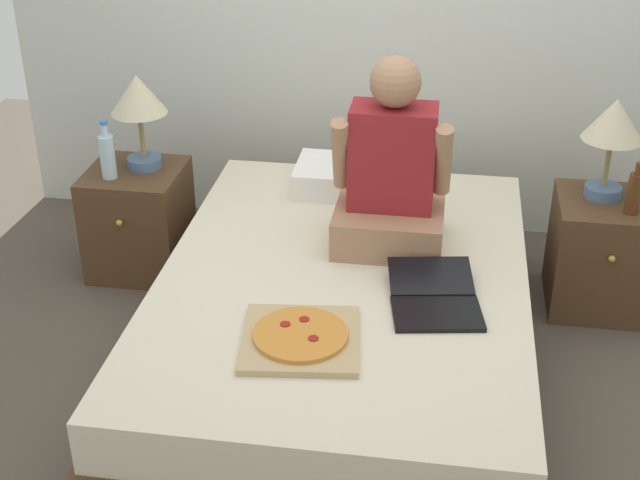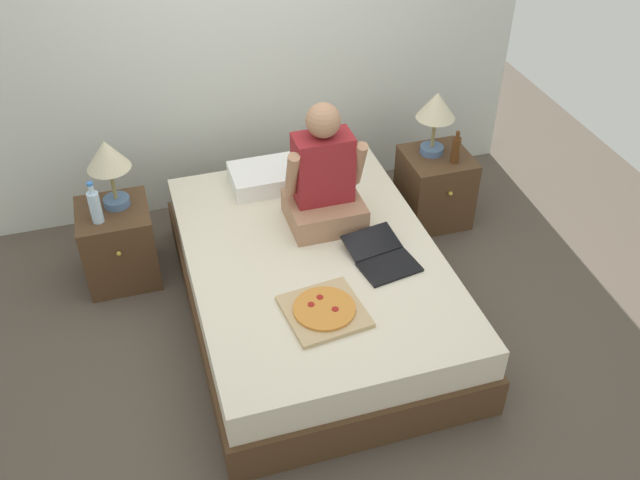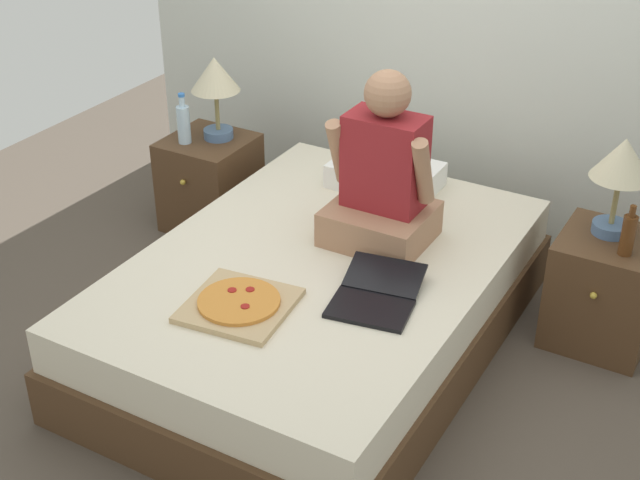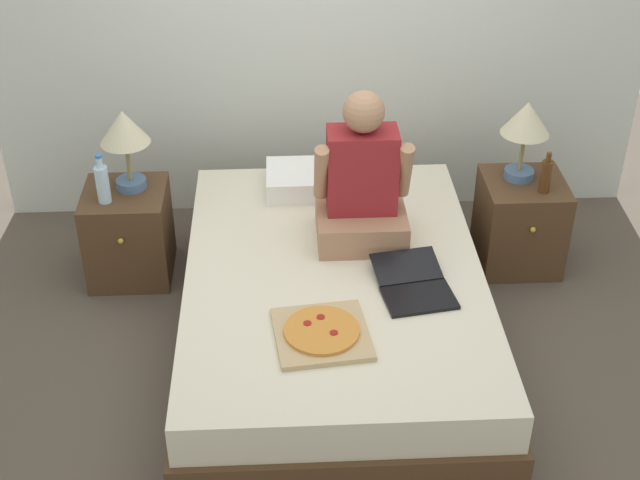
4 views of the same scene
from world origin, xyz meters
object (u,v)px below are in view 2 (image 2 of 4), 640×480
(lamp_on_right_nightstand, at_px, (436,110))
(laptop, at_px, (383,258))
(nightstand_left, at_px, (119,244))
(pizza_box, at_px, (324,310))
(beer_bottle, at_px, (456,149))
(bed, at_px, (314,283))
(lamp_on_left_nightstand, at_px, (108,159))
(nightstand_right, at_px, (434,188))
(water_bottle, at_px, (95,206))
(person_seated, at_px, (324,181))

(lamp_on_right_nightstand, bearing_deg, laptop, -127.33)
(nightstand_left, bearing_deg, pizza_box, -49.40)
(nightstand_left, height_order, beer_bottle, beer_bottle)
(bed, bearing_deg, laptop, -26.89)
(bed, xyz_separation_m, pizza_box, (-0.09, -0.49, 0.25))
(lamp_on_left_nightstand, height_order, pizza_box, lamp_on_left_nightstand)
(bed, bearing_deg, nightstand_left, 148.00)
(nightstand_left, height_order, nightstand_right, same)
(lamp_on_left_nightstand, height_order, lamp_on_right_nightstand, same)
(nightstand_left, distance_m, beer_bottle, 2.27)
(bed, relative_size, lamp_on_left_nightstand, 4.66)
(bed, xyz_separation_m, nightstand_left, (-1.08, 0.68, 0.04))
(beer_bottle, bearing_deg, bed, -153.42)
(bed, height_order, lamp_on_left_nightstand, lamp_on_left_nightstand)
(bed, height_order, beer_bottle, beer_bottle)
(lamp_on_left_nightstand, relative_size, pizza_box, 1.02)
(laptop, xyz_separation_m, pizza_box, (-0.45, -0.30, -0.00))
(bed, height_order, nightstand_right, nightstand_right)
(nightstand_left, distance_m, lamp_on_right_nightstand, 2.22)
(pizza_box, bearing_deg, bed, 80.05)
(water_bottle, relative_size, laptop, 0.60)
(bed, relative_size, beer_bottle, 9.12)
(nightstand_left, distance_m, water_bottle, 0.39)
(bed, relative_size, pizza_box, 4.73)
(water_bottle, relative_size, person_seated, 0.35)
(bed, distance_m, beer_bottle, 1.35)
(beer_bottle, xyz_separation_m, pizza_box, (-1.24, -1.06, -0.14))
(bed, bearing_deg, water_bottle, 153.22)
(water_bottle, distance_m, pizza_box, 1.53)
(nightstand_left, distance_m, pizza_box, 1.55)
(nightstand_left, relative_size, water_bottle, 1.88)
(nightstand_left, relative_size, nightstand_right, 1.00)
(water_bottle, xyz_separation_m, person_seated, (1.31, -0.30, 0.11))
(lamp_on_right_nightstand, distance_m, laptop, 1.20)
(nightstand_right, bearing_deg, lamp_on_right_nightstand, 120.93)
(bed, xyz_separation_m, lamp_on_right_nightstand, (1.05, 0.73, 0.62))
(person_seated, bearing_deg, nightstand_left, 162.65)
(pizza_box, bearing_deg, lamp_on_right_nightstand, 46.84)
(lamp_on_left_nightstand, xyz_separation_m, person_seated, (1.19, -0.44, -0.10))
(person_seated, bearing_deg, lamp_on_right_nightstand, 25.75)
(bed, bearing_deg, lamp_on_left_nightstand, 145.13)
(nightstand_left, bearing_deg, nightstand_right, 0.00)
(lamp_on_left_nightstand, height_order, person_seated, person_seated)
(nightstand_right, relative_size, laptop, 1.13)
(nightstand_right, relative_size, beer_bottle, 2.26)
(bed, xyz_separation_m, person_seated, (0.15, 0.29, 0.52))
(lamp_on_left_nightstand, relative_size, nightstand_right, 0.87)
(pizza_box, bearing_deg, laptop, 34.40)
(person_seated, relative_size, pizza_box, 1.76)
(lamp_on_left_nightstand, bearing_deg, lamp_on_right_nightstand, 0.00)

